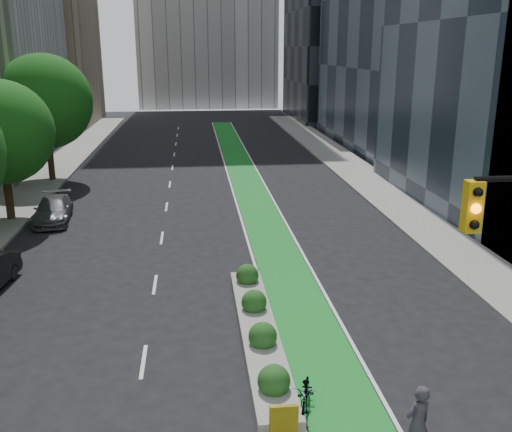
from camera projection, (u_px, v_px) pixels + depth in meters
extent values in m
cube|color=gray|center=(13.00, 206.00, 34.65)|extent=(3.60, 90.00, 0.15)
cube|color=gray|center=(388.00, 195.00, 37.15)|extent=(3.60, 90.00, 0.15)
cube|color=#178126|center=(247.00, 182.00, 41.00)|extent=(2.20, 70.00, 0.01)
cube|color=tan|center=(30.00, 17.00, 69.22)|extent=(14.00, 16.00, 26.00)
cube|color=black|center=(347.00, 11.00, 75.08)|extent=(14.00, 18.00, 28.00)
cylinder|color=black|center=(7.00, 182.00, 31.26)|extent=(0.44, 0.44, 4.48)
sphere|color=#0F450E|center=(1.00, 132.00, 30.49)|extent=(5.60, 5.60, 5.60)
cylinder|color=black|center=(49.00, 146.00, 40.70)|extent=(0.44, 0.44, 5.15)
sphere|color=#0F450E|center=(45.00, 102.00, 39.82)|extent=(6.60, 6.60, 6.60)
cube|color=gold|center=(472.00, 207.00, 11.29)|extent=(0.34, 0.28, 1.05)
sphere|color=orange|center=(476.00, 209.00, 11.14)|extent=(0.20, 0.20, 0.20)
cube|color=gray|center=(259.00, 334.00, 18.83)|extent=(1.20, 10.00, 0.40)
cube|color=yellow|center=(284.00, 424.00, 13.77)|extent=(0.70, 0.12, 1.00)
sphere|color=#194C19|center=(274.00, 381.00, 15.36)|extent=(0.90, 0.90, 0.90)
sphere|color=#194C19|center=(263.00, 336.00, 17.75)|extent=(0.90, 0.90, 0.90)
sphere|color=#194C19|center=(254.00, 302.00, 20.13)|extent=(0.90, 0.90, 0.90)
sphere|color=#194C19|center=(247.00, 275.00, 22.51)|extent=(0.90, 0.90, 0.90)
imported|color=gray|center=(306.00, 394.00, 15.11)|extent=(1.05, 1.83, 0.91)
imported|color=#352F39|center=(417.00, 424.00, 13.07)|extent=(0.85, 0.71, 1.97)
imported|color=#555859|center=(53.00, 210.00, 31.63)|extent=(2.29, 4.72, 1.32)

